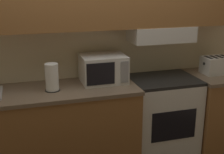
% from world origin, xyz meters
% --- Properties ---
extents(ground_plane, '(16.00, 16.00, 0.00)m').
position_xyz_m(ground_plane, '(0.00, 0.00, 0.00)').
color(ground_plane, '#3D2D23').
extents(wall_back, '(5.41, 0.38, 2.55)m').
position_xyz_m(wall_back, '(0.02, -0.06, 1.49)').
color(wall_back, beige).
rests_on(wall_back, ground_plane).
extents(lower_counter_main, '(1.86, 0.62, 0.93)m').
position_xyz_m(lower_counter_main, '(-0.58, -0.30, 0.46)').
color(lower_counter_main, '#936033').
rests_on(lower_counter_main, ground_plane).
extents(lower_counter_right_stub, '(0.47, 0.62, 0.93)m').
position_xyz_m(lower_counter_right_stub, '(1.28, -0.30, 0.47)').
color(lower_counter_right_stub, '#936033').
rests_on(lower_counter_right_stub, ground_plane).
extents(stove_range, '(0.69, 0.56, 0.93)m').
position_xyz_m(stove_range, '(0.69, -0.28, 0.46)').
color(stove_range, silver).
rests_on(stove_range, ground_plane).
extents(microwave, '(0.44, 0.37, 0.27)m').
position_xyz_m(microwave, '(0.06, -0.21, 1.06)').
color(microwave, silver).
rests_on(microwave, lower_counter_main).
extents(toaster, '(0.30, 0.21, 0.19)m').
position_xyz_m(toaster, '(1.31, -0.27, 1.02)').
color(toaster, silver).
rests_on(toaster, lower_counter_right_stub).
extents(paper_towel_roll, '(0.14, 0.14, 0.26)m').
position_xyz_m(paper_towel_roll, '(-0.46, -0.33, 1.05)').
color(paper_towel_roll, black).
rests_on(paper_towel_roll, lower_counter_main).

